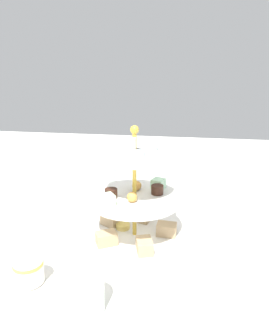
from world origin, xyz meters
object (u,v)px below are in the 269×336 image
(butter_knife_right, at_px, (19,230))
(butter_knife_left, at_px, (222,210))
(water_glass_short_left, at_px, (86,294))
(water_glass_tall_right, at_px, (106,183))
(teacup_with_saucer, at_px, (29,273))
(tiered_serving_stand, at_px, (134,207))

(butter_knife_right, bearing_deg, butter_knife_left, 119.58)
(water_glass_short_left, bearing_deg, butter_knife_right, -42.16)
(water_glass_tall_right, bearing_deg, water_glass_short_left, 99.93)
(water_glass_tall_right, relative_size, butter_knife_left, 0.67)
(teacup_with_saucer, relative_size, butter_knife_left, 0.53)
(water_glass_short_left, distance_m, teacup_with_saucer, 0.14)
(water_glass_tall_right, bearing_deg, butter_knife_left, 175.91)
(tiered_serving_stand, bearing_deg, water_glass_short_left, 80.01)
(water_glass_short_left, bearing_deg, tiered_serving_stand, -99.99)
(tiered_serving_stand, height_order, butter_knife_left, tiered_serving_stand)
(water_glass_tall_right, xyz_separation_m, water_glass_short_left, (-0.08, 0.47, -0.02))
(butter_knife_left, distance_m, butter_knife_right, 0.58)
(water_glass_tall_right, relative_size, water_glass_short_left, 1.57)
(butter_knife_left, bearing_deg, water_glass_tall_right, 54.68)
(tiered_serving_stand, xyz_separation_m, butter_knife_right, (0.30, 0.02, -0.08))
(butter_knife_right, bearing_deg, water_glass_tall_right, 151.42)
(butter_knife_left, bearing_deg, tiered_serving_stand, 98.46)
(tiered_serving_stand, height_order, butter_knife_right, tiered_serving_stand)
(water_glass_tall_right, bearing_deg, tiered_serving_stand, 119.87)
(tiered_serving_stand, bearing_deg, butter_knife_left, -140.32)
(water_glass_short_left, relative_size, teacup_with_saucer, 0.80)
(water_glass_tall_right, xyz_separation_m, butter_knife_right, (0.18, 0.24, -0.05))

